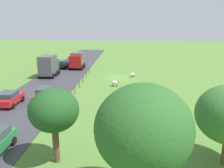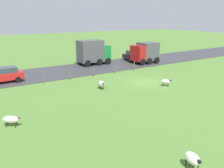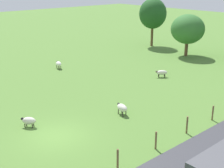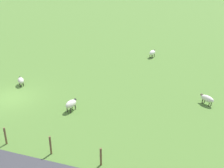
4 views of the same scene
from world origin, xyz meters
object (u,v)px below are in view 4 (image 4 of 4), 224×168
at_px(sheep_1, 207,99).
at_px(sheep_3, 71,104).
at_px(sheep_0, 152,53).
at_px(sheep_2, 21,81).

xyz_separation_m(sheep_1, sheep_3, (4.24, -9.66, 0.05)).
bearing_deg(sheep_0, sheep_1, 32.18).
xyz_separation_m(sheep_0, sheep_2, (11.44, -9.70, -0.10)).
xyz_separation_m(sheep_0, sheep_3, (14.20, -3.39, -0.01)).
bearing_deg(sheep_2, sheep_3, 66.35).
distance_m(sheep_0, sheep_2, 15.00).
bearing_deg(sheep_0, sheep_2, -40.29).
height_order(sheep_0, sheep_2, sheep_0).
bearing_deg(sheep_3, sheep_0, 166.56).
height_order(sheep_0, sheep_1, sheep_0).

